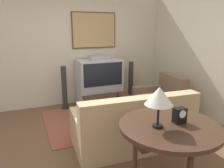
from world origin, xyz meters
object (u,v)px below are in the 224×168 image
(armchair, at_px, (160,101))
(console_table, at_px, (170,131))
(tv, at_px, (99,82))
(coffee_table, at_px, (109,100))
(speaker_tower_left, at_px, (64,89))
(table_lamp, at_px, (159,97))
(couch, at_px, (133,127))
(mantel_clock, at_px, (180,115))
(speaker_tower_right, at_px, (131,82))

(armchair, relative_size, console_table, 0.84)
(tv, relative_size, coffee_table, 1.24)
(console_table, height_order, speaker_tower_left, speaker_tower_left)
(coffee_table, xyz_separation_m, table_lamp, (-0.33, -2.17, 0.75))
(couch, xyz_separation_m, mantel_clock, (0.00, -1.04, 0.60))
(couch, distance_m, speaker_tower_right, 2.29)
(console_table, distance_m, mantel_clock, 0.20)
(armchair, height_order, mantel_clock, mantel_clock)
(coffee_table, height_order, speaker_tower_right, speaker_tower_right)
(couch, relative_size, console_table, 1.71)
(couch, height_order, speaker_tower_right, speaker_tower_right)
(mantel_clock, bearing_deg, coffee_table, 88.78)
(table_lamp, bearing_deg, armchair, 54.03)
(tv, relative_size, speaker_tower_right, 1.19)
(console_table, height_order, mantel_clock, mantel_clock)
(tv, relative_size, armchair, 1.29)
(mantel_clock, xyz_separation_m, speaker_tower_right, (1.02, 3.08, -0.43))
(armchair, height_order, coffee_table, armchair)
(table_lamp, bearing_deg, console_table, -2.18)
(coffee_table, xyz_separation_m, speaker_tower_right, (0.97, 0.91, 0.07))
(armchair, bearing_deg, speaker_tower_left, -116.35)
(armchair, bearing_deg, couch, -46.79)
(armchair, bearing_deg, console_table, -28.82)
(console_table, relative_size, speaker_tower_right, 1.09)
(console_table, bearing_deg, speaker_tower_left, 100.25)
(couch, bearing_deg, coffee_table, -88.97)
(couch, relative_size, table_lamp, 4.31)
(armchair, relative_size, mantel_clock, 5.46)
(couch, relative_size, speaker_tower_right, 1.87)
(speaker_tower_left, bearing_deg, tv, 0.76)
(coffee_table, bearing_deg, table_lamp, -98.52)
(speaker_tower_left, height_order, speaker_tower_right, same)
(tv, xyz_separation_m, console_table, (-0.29, -3.10, 0.19))
(tv, height_order, armchair, tv)
(speaker_tower_left, distance_m, speaker_tower_right, 1.70)
(mantel_clock, bearing_deg, armchair, 59.65)
(table_lamp, bearing_deg, coffee_table, 81.48)
(armchair, height_order, console_table, armchair)
(table_lamp, bearing_deg, speaker_tower_right, 67.15)
(couch, relative_size, mantel_clock, 11.04)
(console_table, height_order, speaker_tower_right, speaker_tower_right)
(mantel_clock, height_order, speaker_tower_right, speaker_tower_right)
(armchair, relative_size, coffee_table, 0.96)
(mantel_clock, distance_m, speaker_tower_right, 3.28)
(mantel_clock, bearing_deg, console_table, -177.72)
(coffee_table, xyz_separation_m, speaker_tower_left, (-0.73, 0.91, 0.07))
(table_lamp, distance_m, speaker_tower_left, 3.18)
(armchair, relative_size, table_lamp, 2.13)
(coffee_table, height_order, table_lamp, table_lamp)
(armchair, height_order, speaker_tower_right, speaker_tower_right)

